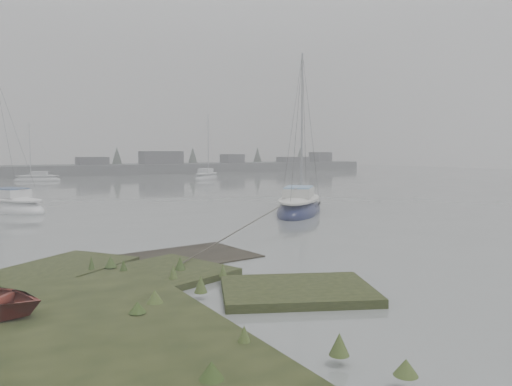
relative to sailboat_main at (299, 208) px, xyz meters
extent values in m
plane|color=slate|center=(-9.64, 18.01, -0.29)|extent=(160.00, 160.00, 0.00)
cube|color=#4C4F51|center=(16.36, 50.01, 0.31)|extent=(60.00, 8.00, 1.60)
cube|color=#424247|center=(0.36, 49.01, 1.11)|extent=(4.00, 3.00, 2.20)
cube|color=#424247|center=(10.36, 49.01, 1.51)|extent=(6.00, 3.00, 3.00)
cube|color=#424247|center=(22.36, 49.01, 1.26)|extent=(3.00, 3.00, 2.50)
cube|color=#424247|center=(34.36, 49.01, 1.01)|extent=(5.00, 3.00, 2.00)
cube|color=#424247|center=(40.36, 49.01, 1.41)|extent=(3.00, 3.00, 2.80)
cone|color=#384238|center=(4.36, 51.01, 1.91)|extent=(2.00, 2.00, 3.50)
cone|color=#384238|center=(16.36, 51.01, 1.91)|extent=(2.00, 2.00, 3.50)
cone|color=#384238|center=(28.36, 51.01, 1.91)|extent=(2.00, 2.00, 3.50)
cone|color=#384238|center=(37.36, 51.01, 1.91)|extent=(2.00, 2.00, 3.50)
ellipsoid|color=#111639|center=(0.01, 0.01, -0.18)|extent=(6.19, 6.32, 1.62)
ellipsoid|color=silver|center=(0.01, 0.01, 0.47)|extent=(5.28, 5.40, 0.46)
cube|color=silver|center=(-0.19, -0.20, 0.87)|extent=(2.61, 2.64, 0.48)
cube|color=#779FC7|center=(-0.19, -0.20, 1.14)|extent=(2.41, 2.43, 0.08)
cylinder|color=#939399|center=(0.60, 0.63, 4.61)|extent=(0.10, 0.10, 7.61)
cylinder|color=#939399|center=(-0.32, -0.33, 1.14)|extent=(1.91, 1.98, 0.09)
ellipsoid|color=white|center=(-13.50, 9.01, -0.19)|extent=(4.51, 6.23, 1.46)
ellipsoid|color=silver|center=(-13.50, 9.01, 0.39)|extent=(3.81, 5.36, 0.41)
cube|color=silver|center=(-13.38, 8.78, 0.75)|extent=(2.09, 2.42, 0.43)
cube|color=navy|center=(-13.38, 8.78, 0.99)|extent=(1.93, 2.23, 0.07)
cylinder|color=#939399|center=(-13.30, 8.63, 0.99)|extent=(1.18, 2.16, 0.08)
ellipsoid|color=#B3B8BD|center=(9.42, 31.48, -0.19)|extent=(5.53, 5.55, 1.43)
ellipsoid|color=silver|center=(9.42, 31.48, 0.38)|extent=(4.73, 4.74, 0.40)
cube|color=silver|center=(9.24, 31.30, 0.74)|extent=(2.32, 2.33, 0.42)
cube|color=silver|center=(9.24, 31.30, 0.97)|extent=(2.14, 2.15, 0.07)
cylinder|color=#939399|center=(9.95, 32.02, 4.05)|extent=(0.09, 0.09, 6.74)
cylinder|color=#939399|center=(9.12, 31.18, 0.97)|extent=(1.72, 1.73, 0.08)
ellipsoid|color=silver|center=(-8.17, 38.06, -0.21)|extent=(5.19, 3.18, 1.20)
ellipsoid|color=silver|center=(-8.17, 38.06, 0.27)|extent=(4.49, 2.67, 0.34)
cube|color=silver|center=(-7.98, 37.99, 0.57)|extent=(1.95, 1.56, 0.35)
cube|color=silver|center=(-7.98, 37.99, 0.77)|extent=(1.79, 1.45, 0.06)
cylinder|color=#939399|center=(-8.77, 38.27, 3.34)|extent=(0.08, 0.08, 5.64)
cylinder|color=#939399|center=(-7.84, 37.94, 0.77)|extent=(1.88, 0.72, 0.06)
camera|label=1|loc=(-15.92, -21.83, 3.10)|focal=35.00mm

